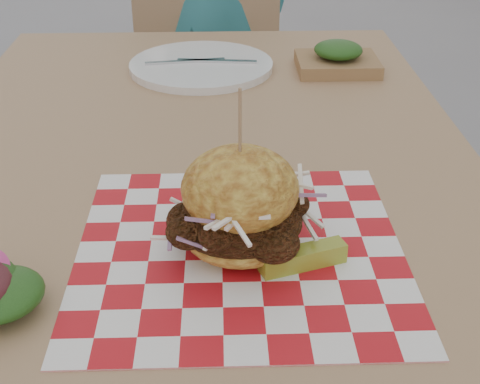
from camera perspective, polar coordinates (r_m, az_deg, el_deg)
The scene contains 7 objects.
patio_table at distance 1.00m, azimuth -3.54°, elevation -0.68°, with size 0.80×1.20×0.75m.
patio_chair at distance 1.92m, azimuth -3.09°, elevation 10.85°, with size 0.46×0.47×0.95m.
paper_liner at distance 0.75m, azimuth 0.00°, elevation -4.94°, with size 0.36×0.36×0.00m, color red.
sandwich at distance 0.72m, azimuth -0.00°, elevation -1.42°, with size 0.17×0.17×0.19m.
pickle_spear at distance 0.72m, azimuth 5.39°, elevation -5.59°, with size 0.10×0.02×0.02m, color #9A9D2D.
place_setting at distance 1.28m, azimuth -3.33°, elevation 10.71°, with size 0.27×0.27×0.02m.
kraft_tray at distance 1.28m, azimuth 8.33°, elevation 11.18°, with size 0.15×0.12×0.06m.
Camera 1 is at (-0.25, -0.61, 1.18)m, focal length 50.00 mm.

